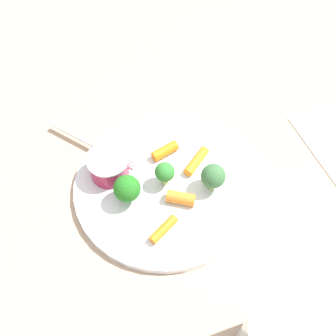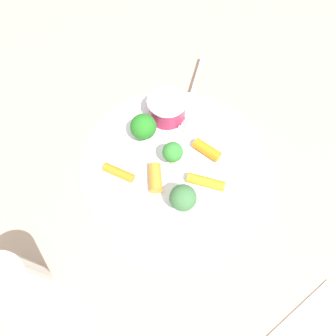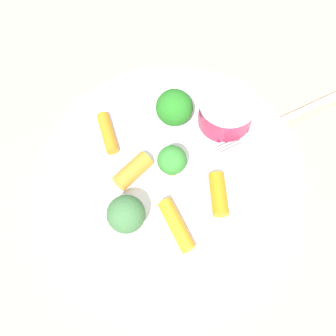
# 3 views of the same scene
# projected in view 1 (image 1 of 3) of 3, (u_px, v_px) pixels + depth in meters

# --- Properties ---
(ground_plane) EXTENTS (2.40, 2.40, 0.00)m
(ground_plane) POSITION_uv_depth(u_px,v_px,m) (165.00, 187.00, 0.56)
(ground_plane) COLOR tan
(plate) EXTENTS (0.27, 0.27, 0.01)m
(plate) POSITION_uv_depth(u_px,v_px,m) (165.00, 185.00, 0.56)
(plate) COLOR white
(plate) RESTS_ON ground_plane
(sauce_cup) EXTENTS (0.06, 0.06, 0.04)m
(sauce_cup) POSITION_uv_depth(u_px,v_px,m) (109.00, 166.00, 0.55)
(sauce_cup) COLOR #9C1E3F
(sauce_cup) RESTS_ON plate
(broccoli_floret_0) EXTENTS (0.04, 0.04, 0.05)m
(broccoli_floret_0) POSITION_uv_depth(u_px,v_px,m) (127.00, 189.00, 0.51)
(broccoli_floret_0) COLOR #7FC169
(broccoli_floret_0) RESTS_ON plate
(broccoli_floret_1) EXTENTS (0.03, 0.03, 0.04)m
(broccoli_floret_1) POSITION_uv_depth(u_px,v_px,m) (161.00, 173.00, 0.53)
(broccoli_floret_1) COLOR #99B664
(broccoli_floret_1) RESTS_ON plate
(broccoli_floret_2) EXTENTS (0.04, 0.04, 0.05)m
(broccoli_floret_2) POSITION_uv_depth(u_px,v_px,m) (213.00, 177.00, 0.53)
(broccoli_floret_2) COLOR #87B659
(broccoli_floret_2) RESTS_ON plate
(carrot_stick_0) EXTENTS (0.03, 0.05, 0.01)m
(carrot_stick_0) POSITION_uv_depth(u_px,v_px,m) (195.00, 159.00, 0.57)
(carrot_stick_0) COLOR orange
(carrot_stick_0) RESTS_ON plate
(carrot_stick_1) EXTENTS (0.02, 0.04, 0.02)m
(carrot_stick_1) POSITION_uv_depth(u_px,v_px,m) (165.00, 151.00, 0.57)
(carrot_stick_1) COLOR orange
(carrot_stick_1) RESTS_ON plate
(carrot_stick_2) EXTENTS (0.04, 0.04, 0.02)m
(carrot_stick_2) POSITION_uv_depth(u_px,v_px,m) (183.00, 197.00, 0.53)
(carrot_stick_2) COLOR orange
(carrot_stick_2) RESTS_ON plate
(carrot_stick_3) EXTENTS (0.02, 0.05, 0.01)m
(carrot_stick_3) POSITION_uv_depth(u_px,v_px,m) (164.00, 229.00, 0.50)
(carrot_stick_3) COLOR orange
(carrot_stick_3) RESTS_ON plate
(fork) EXTENTS (0.16, 0.07, 0.00)m
(fork) POSITION_uv_depth(u_px,v_px,m) (94.00, 145.00, 0.59)
(fork) COLOR #B7BBB9
(fork) RESTS_ON plate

